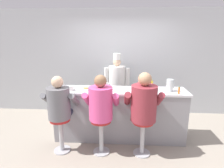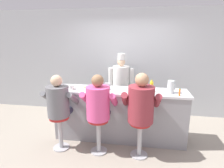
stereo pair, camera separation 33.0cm
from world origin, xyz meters
TOP-DOWN VIEW (x-y plane):
  - ground_plane at (0.00, 0.00)m, footprint 20.00×20.00m
  - wall_back at (0.00, 1.68)m, footprint 10.00×0.06m
  - diner_counter at (0.00, 0.29)m, footprint 2.58×0.58m
  - ketchup_bottle_red at (0.35, 0.11)m, footprint 0.06×0.06m
  - mustard_bottle_yellow at (0.59, 0.26)m, footprint 0.07×0.07m
  - hot_sauce_bottle_orange at (1.06, 0.09)m, footprint 0.03×0.03m
  - water_pitcher_clear at (0.93, 0.25)m, footprint 0.14×0.12m
  - breakfast_plate at (-0.65, 0.27)m, footprint 0.28×0.28m
  - cereal_bowl at (-1.11, 0.30)m, footprint 0.15×0.15m
  - coffee_mug_blue at (-1.18, 0.15)m, footprint 0.14×0.09m
  - coffee_mug_white at (-0.92, 0.16)m, footprint 0.13×0.08m
  - napkin_dispenser_chrome at (-0.24, 0.28)m, footprint 0.11×0.07m
  - diner_seated_grey at (-1.02, -0.22)m, footprint 0.58×0.58m
  - diner_seated_pink at (-0.31, -0.22)m, footprint 0.61×0.60m
  - diner_seated_maroon at (0.41, -0.22)m, footprint 0.65×0.64m
  - cook_in_whites_near at (-0.10, 1.35)m, footprint 0.63×0.41m

SIDE VIEW (x-z plane):
  - ground_plane at x=0.00m, z-range 0.00..0.00m
  - diner_counter at x=0.00m, z-range 0.00..1.02m
  - diner_seated_grey at x=-1.02m, z-range 0.17..1.56m
  - diner_seated_pink at x=-0.31m, z-range 0.17..1.59m
  - cook_in_whites_near at x=-0.10m, z-range 0.08..1.70m
  - diner_seated_maroon at x=0.41m, z-range 0.17..1.63m
  - breakfast_plate at x=-0.65m, z-range 1.00..1.06m
  - cereal_bowl at x=-1.11m, z-range 1.02..1.07m
  - coffee_mug_white at x=-0.92m, z-range 1.02..1.10m
  - coffee_mug_blue at x=-1.18m, z-range 1.02..1.11m
  - hot_sauce_bottle_orange at x=1.06m, z-range 1.01..1.14m
  - napkin_dispenser_chrome at x=-0.24m, z-range 1.02..1.15m
  - mustard_bottle_yellow at x=0.59m, z-range 1.01..1.25m
  - water_pitcher_clear at x=0.93m, z-range 1.02..1.25m
  - ketchup_bottle_red at x=0.35m, z-range 1.01..1.26m
  - wall_back at x=0.00m, z-range 0.00..2.70m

